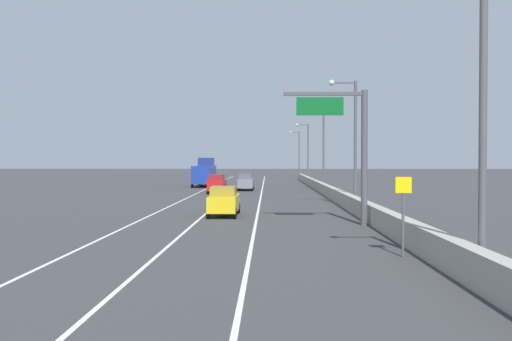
{
  "coord_description": "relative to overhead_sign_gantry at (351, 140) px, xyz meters",
  "views": [
    {
      "loc": [
        2.2,
        -4.18,
        3.63
      ],
      "look_at": [
        1.07,
        49.27,
        2.63
      ],
      "focal_mm": 39.46,
      "sensor_mm": 36.0,
      "label": 1
    }
  ],
  "objects": [
    {
      "name": "lamp_post_right_fifth",
      "position": [
        1.7,
        87.02,
        0.84
      ],
      "size": [
        2.14,
        0.44,
        9.65
      ],
      "color": "#4C4C51",
      "rests_on": "ground_plane"
    },
    {
      "name": "car_red_0",
      "position": [
        -10.16,
        29.86,
        -3.7
      ],
      "size": [
        1.83,
        4.77,
        2.07
      ],
      "color": "red",
      "rests_on": "ground_plane"
    },
    {
      "name": "lane_stripe_right",
      "position": [
        -5.31,
        27.91,
        -4.73
      ],
      "size": [
        0.16,
        130.0,
        0.0
      ],
      "primitive_type": "cube",
      "color": "silver",
      "rests_on": "ground_plane"
    },
    {
      "name": "speed_advisory_sign",
      "position": [
        0.44,
        -10.23,
        -2.96
      ],
      "size": [
        0.6,
        0.11,
        3.0
      ],
      "color": "#4C4C51",
      "rests_on": "ground_plane"
    },
    {
      "name": "overhead_sign_gantry",
      "position": [
        0.0,
        0.0,
        0.0
      ],
      "size": [
        4.68,
        0.36,
        7.5
      ],
      "color": "#47474C",
      "rests_on": "ground_plane"
    },
    {
      "name": "lamp_post_right_second",
      "position": [
        1.72,
        11.18,
        0.84
      ],
      "size": [
        2.14,
        0.44,
        9.65
      ],
      "color": "#4C4C51",
      "rests_on": "ground_plane"
    },
    {
      "name": "lane_stripe_center",
      "position": [
        -8.81,
        27.91,
        -4.73
      ],
      "size": [
        0.16,
        130.0,
        0.0
      ],
      "primitive_type": "cube",
      "color": "silver",
      "rests_on": "ground_plane"
    },
    {
      "name": "jersey_barrier_right",
      "position": [
        1.34,
        12.91,
        -4.18
      ],
      "size": [
        0.6,
        120.0,
        1.1
      ],
      "primitive_type": "cube",
      "color": "#9E998E",
      "rests_on": "ground_plane"
    },
    {
      "name": "lamp_post_right_third",
      "position": [
        1.83,
        36.46,
        0.84
      ],
      "size": [
        2.14,
        0.44,
        9.65
      ],
      "color": "#4C4C51",
      "rests_on": "ground_plane"
    },
    {
      "name": "car_yellow_2",
      "position": [
        -7.45,
        5.01,
        -3.76
      ],
      "size": [
        1.88,
        4.62,
        1.94
      ],
      "color": "gold",
      "rests_on": "ground_plane"
    },
    {
      "name": "car_gray_1",
      "position": [
        -7.23,
        35.62,
        -3.74
      ],
      "size": [
        1.89,
        4.64,
        1.98
      ],
      "color": "slate",
      "rests_on": "ground_plane"
    },
    {
      "name": "lane_stripe_left",
      "position": [
        -12.31,
        27.91,
        -4.73
      ],
      "size": [
        0.16,
        130.0,
        0.0
      ],
      "primitive_type": "cube",
      "color": "silver",
      "rests_on": "ground_plane"
    },
    {
      "name": "lamp_post_right_fourth",
      "position": [
        1.76,
        61.74,
        0.84
      ],
      "size": [
        2.14,
        0.44,
        9.65
      ],
      "color": "#4C4C51",
      "rests_on": "ground_plane"
    },
    {
      "name": "box_truck",
      "position": [
        -13.29,
        45.57,
        -2.94
      ],
      "size": [
        2.48,
        9.44,
        3.93
      ],
      "color": "navy",
      "rests_on": "ground_plane"
    },
    {
      "name": "lamp_post_right_near",
      "position": [
        1.64,
        -14.1,
        0.84
      ],
      "size": [
        2.14,
        0.44,
        9.65
      ],
      "color": "#4C4C51",
      "rests_on": "ground_plane"
    },
    {
      "name": "ground_plane",
      "position": [
        -6.81,
        36.91,
        -4.73
      ],
      "size": [
        320.0,
        320.0,
        0.0
      ],
      "primitive_type": "plane",
      "color": "#38383A"
    }
  ]
}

